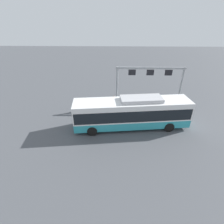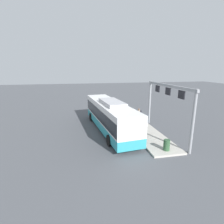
{
  "view_description": "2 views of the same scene",
  "coord_description": "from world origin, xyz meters",
  "px_view_note": "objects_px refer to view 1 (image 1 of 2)",
  "views": [
    {
      "loc": [
        1.65,
        15.26,
        10.37
      ],
      "look_at": [
        2.1,
        -0.97,
        1.24
      ],
      "focal_mm": 26.8,
      "sensor_mm": 36.0,
      "label": 1
    },
    {
      "loc": [
        -17.96,
        3.41,
        6.72
      ],
      "look_at": [
        2.94,
        -0.89,
        1.29
      ],
      "focal_mm": 28.0,
      "sensor_mm": 36.0,
      "label": 2
    }
  ],
  "objects_px": {
    "person_boarding": "(86,104)",
    "person_waiting_mid": "(117,105)",
    "bus_main": "(132,112)",
    "person_waiting_near": "(114,101)",
    "trash_bin": "(177,107)"
  },
  "relations": [
    {
      "from": "bus_main",
      "to": "person_waiting_near",
      "type": "distance_m",
      "value": 4.64
    },
    {
      "from": "person_waiting_near",
      "to": "person_waiting_mid",
      "type": "relative_size",
      "value": 1.0
    },
    {
      "from": "trash_bin",
      "to": "person_waiting_near",
      "type": "bearing_deg",
      "value": -3.78
    },
    {
      "from": "person_waiting_near",
      "to": "trash_bin",
      "type": "relative_size",
      "value": 1.86
    },
    {
      "from": "person_waiting_near",
      "to": "trash_bin",
      "type": "bearing_deg",
      "value": 79.66
    },
    {
      "from": "bus_main",
      "to": "person_waiting_mid",
      "type": "height_order",
      "value": "bus_main"
    },
    {
      "from": "person_boarding",
      "to": "person_waiting_mid",
      "type": "height_order",
      "value": "person_waiting_mid"
    },
    {
      "from": "person_boarding",
      "to": "person_waiting_near",
      "type": "bearing_deg",
      "value": 107.63
    },
    {
      "from": "bus_main",
      "to": "person_waiting_near",
      "type": "bearing_deg",
      "value": -70.88
    },
    {
      "from": "person_waiting_near",
      "to": "person_waiting_mid",
      "type": "xyz_separation_m",
      "value": [
        -0.4,
        0.93,
        0.0
      ]
    },
    {
      "from": "bus_main",
      "to": "person_boarding",
      "type": "relative_size",
      "value": 7.29
    },
    {
      "from": "bus_main",
      "to": "person_boarding",
      "type": "bearing_deg",
      "value": -39.47
    },
    {
      "from": "person_waiting_near",
      "to": "person_waiting_mid",
      "type": "height_order",
      "value": "same"
    },
    {
      "from": "bus_main",
      "to": "person_boarding",
      "type": "xyz_separation_m",
      "value": [
        5.44,
        -3.52,
        -0.92
      ]
    },
    {
      "from": "person_waiting_near",
      "to": "trash_bin",
      "type": "height_order",
      "value": "person_waiting_near"
    }
  ]
}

